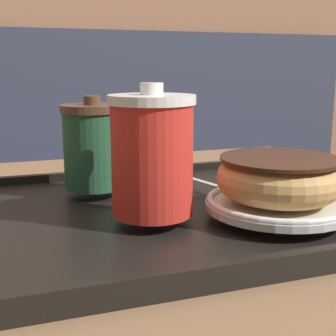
# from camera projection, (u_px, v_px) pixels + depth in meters

# --- Properties ---
(booth_bench) EXTENTS (1.72, 0.44, 1.00)m
(booth_bench) POSITION_uv_depth(u_px,v_px,m) (122.00, 249.00, 1.50)
(booth_bench) COLOR #33384C
(booth_bench) RESTS_ON ground_plane
(serving_tray) EXTENTS (0.46, 0.40, 0.02)m
(serving_tray) POSITION_uv_depth(u_px,v_px,m) (168.00, 213.00, 0.58)
(serving_tray) COLOR black
(serving_tray) RESTS_ON cafe_table
(coffee_cup_front) EXTENTS (0.09, 0.09, 0.14)m
(coffee_cup_front) POSITION_uv_depth(u_px,v_px,m) (152.00, 155.00, 0.51)
(coffee_cup_front) COLOR red
(coffee_cup_front) RESTS_ON serving_tray
(coffee_cup_rear) EXTENTS (0.08, 0.08, 0.12)m
(coffee_cup_rear) POSITION_uv_depth(u_px,v_px,m) (94.00, 146.00, 0.62)
(coffee_cup_rear) COLOR #235638
(coffee_cup_rear) RESTS_ON serving_tray
(plate_with_chocolate_donut) EXTENTS (0.17, 0.17, 0.01)m
(plate_with_chocolate_donut) POSITION_uv_depth(u_px,v_px,m) (278.00, 203.00, 0.53)
(plate_with_chocolate_donut) COLOR white
(plate_with_chocolate_donut) RESTS_ON serving_tray
(donut_chocolate_glazed) EXTENTS (0.14, 0.14, 0.05)m
(donut_chocolate_glazed) POSITION_uv_depth(u_px,v_px,m) (279.00, 177.00, 0.53)
(donut_chocolate_glazed) COLOR tan
(donut_chocolate_glazed) RESTS_ON plate_with_chocolate_donut
(spoon) EXTENTS (0.06, 0.15, 0.01)m
(spoon) POSITION_uv_depth(u_px,v_px,m) (169.00, 171.00, 0.71)
(spoon) COLOR silver
(spoon) RESTS_ON serving_tray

